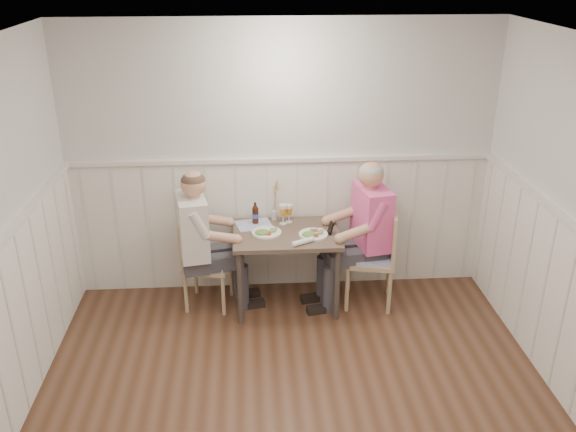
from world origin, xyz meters
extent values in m
cube|color=silver|center=(0.00, 2.25, 1.30)|extent=(4.00, 0.04, 2.60)
cube|color=white|center=(0.00, 0.00, 2.59)|extent=(4.00, 4.50, 0.02)
cube|color=white|center=(0.00, 2.23, 0.65)|extent=(3.98, 0.03, 1.30)
cube|color=silver|center=(0.00, 2.22, 1.32)|extent=(3.98, 0.06, 0.04)
cube|color=#4A3E2D|center=(0.02, 1.84, 0.73)|extent=(0.97, 0.70, 0.04)
cylinder|color=#3F3833|center=(-0.42, 1.54, 0.35)|extent=(0.05, 0.05, 0.71)
cylinder|color=#3F3833|center=(-0.42, 2.14, 0.35)|extent=(0.05, 0.05, 0.71)
cylinder|color=#3F3833|center=(0.45, 1.54, 0.35)|extent=(0.05, 0.05, 0.71)
cylinder|color=#3F3833|center=(0.45, 2.14, 0.35)|extent=(0.05, 0.05, 0.71)
cube|color=tan|center=(0.80, 1.82, 0.46)|extent=(0.54, 0.54, 0.04)
cube|color=#5968BD|center=(0.80, 1.82, 0.50)|extent=(0.48, 0.48, 0.03)
cube|color=tan|center=(1.00, 1.78, 0.72)|extent=(0.12, 0.45, 0.47)
cylinder|color=tan|center=(0.95, 1.59, 0.22)|extent=(0.04, 0.04, 0.44)
cylinder|color=tan|center=(0.57, 1.67, 0.22)|extent=(0.04, 0.04, 0.44)
cylinder|color=tan|center=(1.03, 1.97, 0.22)|extent=(0.04, 0.04, 0.44)
cylinder|color=tan|center=(0.65, 2.05, 0.22)|extent=(0.04, 0.04, 0.44)
cube|color=tan|center=(-0.71, 1.89, 0.42)|extent=(0.48, 0.48, 0.04)
cube|color=#5968BD|center=(-0.71, 1.89, 0.46)|extent=(0.44, 0.44, 0.03)
cube|color=tan|center=(-0.90, 1.92, 0.66)|extent=(0.11, 0.41, 0.43)
cylinder|color=tan|center=(-0.85, 2.09, 0.20)|extent=(0.04, 0.04, 0.40)
cylinder|color=tan|center=(-0.51, 2.03, 0.20)|extent=(0.04, 0.04, 0.40)
cylinder|color=tan|center=(-0.92, 1.75, 0.20)|extent=(0.04, 0.04, 0.40)
cylinder|color=tan|center=(-0.57, 1.68, 0.20)|extent=(0.04, 0.04, 0.40)
cube|color=#3F3F47|center=(0.78, 1.85, 0.23)|extent=(0.52, 0.49, 0.47)
cube|color=#3F3F47|center=(0.58, 1.81, 0.53)|extent=(0.50, 0.45, 0.13)
cube|color=pink|center=(0.78, 1.85, 0.88)|extent=(0.33, 0.49, 0.57)
sphere|color=tan|center=(0.78, 1.85, 1.29)|extent=(0.23, 0.23, 0.23)
sphere|color=#A5A5A0|center=(0.78, 1.85, 1.32)|extent=(0.22, 0.22, 0.22)
cube|color=black|center=(0.41, 1.78, 0.88)|extent=(0.03, 0.07, 0.13)
cube|color=#3F3F47|center=(-0.80, 1.80, 0.23)|extent=(0.51, 0.48, 0.46)
cube|color=#3F3F47|center=(-0.60, 1.84, 0.52)|extent=(0.49, 0.44, 0.13)
cube|color=silver|center=(-0.80, 1.80, 0.86)|extent=(0.32, 0.48, 0.56)
sphere|color=tan|center=(-0.80, 1.80, 1.26)|extent=(0.22, 0.22, 0.22)
sphere|color=#4C3828|center=(-0.80, 1.80, 1.29)|extent=(0.21, 0.21, 0.21)
cylinder|color=white|center=(0.26, 1.76, 0.76)|extent=(0.26, 0.26, 0.02)
ellipsoid|color=#3F722D|center=(0.22, 1.73, 0.79)|extent=(0.13, 0.11, 0.05)
sphere|color=tan|center=(0.31, 1.77, 0.79)|extent=(0.04, 0.04, 0.04)
cube|color=brown|center=(0.28, 1.82, 0.77)|extent=(0.08, 0.05, 0.01)
cylinder|color=white|center=(0.33, 1.82, 0.78)|extent=(0.05, 0.05, 0.03)
cylinder|color=white|center=(-0.16, 1.83, 0.76)|extent=(0.27, 0.27, 0.02)
ellipsoid|color=#3F722D|center=(-0.20, 1.80, 0.79)|extent=(0.13, 0.11, 0.05)
sphere|color=tan|center=(-0.10, 1.84, 0.79)|extent=(0.04, 0.04, 0.04)
cylinder|color=silver|center=(0.06, 2.07, 0.75)|extent=(0.06, 0.06, 0.01)
cylinder|color=silver|center=(0.06, 2.07, 0.79)|extent=(0.01, 0.01, 0.08)
cone|color=orange|center=(0.06, 2.07, 0.86)|extent=(0.07, 0.07, 0.07)
cylinder|color=silver|center=(0.06, 2.07, 0.91)|extent=(0.07, 0.07, 0.03)
cylinder|color=silver|center=(0.00, 2.03, 0.75)|extent=(0.07, 0.07, 0.01)
cylinder|color=silver|center=(0.00, 2.03, 0.80)|extent=(0.01, 0.01, 0.09)
cone|color=orange|center=(0.00, 2.03, 0.88)|extent=(0.08, 0.08, 0.08)
cylinder|color=silver|center=(0.00, 2.03, 0.93)|extent=(0.08, 0.08, 0.03)
cylinder|color=#33160C|center=(-0.26, 2.06, 0.83)|extent=(0.06, 0.06, 0.15)
cone|color=#33160C|center=(-0.26, 2.06, 0.92)|extent=(0.06, 0.06, 0.04)
cylinder|color=#33160C|center=(-0.26, 2.06, 0.95)|extent=(0.02, 0.02, 0.03)
cylinder|color=#3251B5|center=(-0.26, 2.06, 0.83)|extent=(0.06, 0.06, 0.04)
cylinder|color=white|center=(0.14, 1.59, 0.77)|extent=(0.21, 0.14, 0.05)
cylinder|color=silver|center=(-0.08, 2.13, 0.80)|extent=(0.05, 0.05, 0.09)
cylinder|color=tan|center=(-0.08, 2.13, 0.95)|extent=(0.03, 0.03, 0.30)
cone|color=tan|center=(-0.08, 2.13, 1.14)|extent=(0.04, 0.04, 0.10)
cube|color=#5968BD|center=(-0.28, 2.03, 0.75)|extent=(0.37, 0.33, 0.01)
camera|label=1|loc=(-0.31, -3.18, 3.11)|focal=38.00mm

